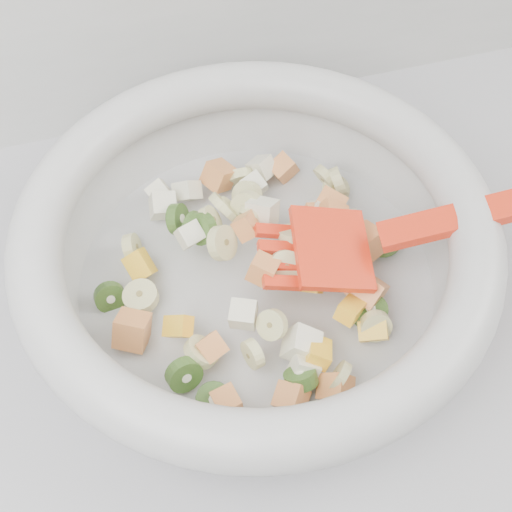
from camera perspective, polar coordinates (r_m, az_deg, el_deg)
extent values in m
cylinder|color=#BCBCBA|center=(0.58, 0.00, -2.20)|extent=(0.30, 0.30, 0.02)
torus|color=#BCBCBA|center=(0.53, 0.00, 1.98)|extent=(0.37, 0.37, 0.04)
cylinder|color=#C9C386|center=(0.57, -3.66, 2.81)|extent=(0.02, 0.03, 0.03)
cylinder|color=#C9C386|center=(0.57, -0.13, 3.33)|extent=(0.03, 0.03, 0.03)
cylinder|color=#C9C386|center=(0.59, -2.77, 4.11)|extent=(0.02, 0.03, 0.03)
cylinder|color=#C9C386|center=(0.51, -0.26, -7.85)|extent=(0.01, 0.03, 0.03)
cylinder|color=#C9C386|center=(0.56, -9.21, -3.22)|extent=(0.04, 0.04, 0.01)
cylinder|color=#C9C386|center=(0.54, 9.54, -5.54)|extent=(0.03, 0.02, 0.03)
cylinder|color=#C9C386|center=(0.55, -2.72, 1.05)|extent=(0.03, 0.03, 0.04)
cylinder|color=#C9C386|center=(0.53, 2.36, -0.90)|extent=(0.04, 0.03, 0.03)
cylinder|color=#C9C386|center=(0.59, -9.88, 0.67)|extent=(0.02, 0.03, 0.03)
cylinder|color=#C9C386|center=(0.62, 6.59, 5.90)|extent=(0.02, 0.04, 0.04)
cylinder|color=#C9C386|center=(0.63, -1.32, 6.37)|extent=(0.03, 0.02, 0.03)
cylinder|color=#C9C386|center=(0.63, 6.41, 5.31)|extent=(0.03, 0.03, 0.03)
cylinder|color=#C9C386|center=(0.52, 1.28, -5.52)|extent=(0.03, 0.02, 0.03)
cylinder|color=#C9C386|center=(0.58, -2.10, 3.70)|extent=(0.02, 0.04, 0.03)
cylinder|color=#C9C386|center=(0.52, -4.40, -7.66)|extent=(0.03, 0.04, 0.03)
cylinder|color=#C9C386|center=(0.58, -0.68, 3.87)|extent=(0.04, 0.03, 0.04)
cylinder|color=#C9C386|center=(0.55, 3.05, 1.80)|extent=(0.03, 0.03, 0.02)
cylinder|color=#C9C386|center=(0.60, -0.73, 4.80)|extent=(0.03, 0.04, 0.03)
cylinder|color=#C9C386|center=(0.52, 6.66, -9.58)|extent=(0.02, 0.03, 0.03)
cylinder|color=#C9C386|center=(0.63, 5.60, 6.29)|extent=(0.02, 0.03, 0.03)
cube|color=#F3994C|center=(0.63, 2.20, 7.05)|extent=(0.03, 0.03, 0.03)
cube|color=#F3994C|center=(0.51, -2.37, -11.58)|extent=(0.02, 0.02, 0.02)
cube|color=#F3994C|center=(0.58, 5.95, 2.88)|extent=(0.04, 0.03, 0.03)
cube|color=#F3994C|center=(0.52, -3.64, -7.35)|extent=(0.03, 0.03, 0.03)
cube|color=#F3994C|center=(0.54, -9.89, -5.88)|extent=(0.04, 0.04, 0.03)
cube|color=#F3994C|center=(0.58, 8.86, 1.07)|extent=(0.03, 0.03, 0.03)
cube|color=#F3994C|center=(0.58, 4.86, 2.88)|extent=(0.03, 0.02, 0.03)
cube|color=#F3994C|center=(0.58, 5.91, 2.65)|extent=(0.03, 0.02, 0.03)
cube|color=#F3994C|center=(0.55, 8.89, -2.68)|extent=(0.04, 0.04, 0.03)
cube|color=#F3994C|center=(0.55, 4.87, -1.08)|extent=(0.03, 0.03, 0.03)
cube|color=#F3994C|center=(0.56, -0.74, 2.41)|extent=(0.03, 0.03, 0.03)
cube|color=#F3994C|center=(0.51, 2.84, -11.29)|extent=(0.03, 0.03, 0.03)
cube|color=#F3994C|center=(0.62, -2.99, 6.44)|extent=(0.04, 0.03, 0.03)
cube|color=#F3994C|center=(0.53, 0.57, -1.11)|extent=(0.03, 0.03, 0.03)
cube|color=#F3994C|center=(0.59, 5.86, 4.00)|extent=(0.03, 0.03, 0.02)
cube|color=#F3994C|center=(0.52, 6.39, -10.44)|extent=(0.03, 0.03, 0.03)
cylinder|color=#5E9E34|center=(0.52, -5.78, -9.43)|extent=(0.04, 0.02, 0.04)
cylinder|color=#5E9E34|center=(0.56, -4.34, 2.20)|extent=(0.03, 0.03, 0.03)
cylinder|color=#5E9E34|center=(0.59, -6.27, 2.96)|extent=(0.03, 0.03, 0.03)
cylinder|color=#5E9E34|center=(0.51, -3.41, -11.37)|extent=(0.04, 0.04, 0.03)
cylinder|color=#5E9E34|center=(0.57, -4.85, 2.35)|extent=(0.03, 0.03, 0.04)
cylinder|color=#5E9E34|center=(0.57, -11.60, -3.25)|extent=(0.03, 0.02, 0.03)
cylinder|color=#5E9E34|center=(0.55, 9.08, -4.43)|extent=(0.03, 0.03, 0.02)
cylinder|color=#5E9E34|center=(0.60, 10.20, 1.09)|extent=(0.04, 0.04, 0.02)
cylinder|color=#5E9E34|center=(0.52, 3.60, -9.73)|extent=(0.03, 0.03, 0.03)
cube|color=silver|center=(0.56, -5.32, 1.70)|extent=(0.02, 0.03, 0.02)
cube|color=silver|center=(0.52, 3.81, -9.11)|extent=(0.03, 0.03, 0.03)
cube|color=silver|center=(0.61, -5.53, 5.20)|extent=(0.03, 0.03, 0.03)
cube|color=silver|center=(0.59, 4.96, 3.19)|extent=(0.03, 0.03, 0.03)
cube|color=silver|center=(0.60, -7.48, 4.01)|extent=(0.03, 0.03, 0.03)
cube|color=silver|center=(0.62, -7.77, 5.11)|extent=(0.03, 0.03, 0.03)
cube|color=silver|center=(0.63, 0.46, 7.06)|extent=(0.03, 0.03, 0.03)
cube|color=silver|center=(0.57, 0.50, 3.49)|extent=(0.03, 0.04, 0.03)
cube|color=silver|center=(0.53, 3.66, -7.08)|extent=(0.04, 0.03, 0.03)
cube|color=silver|center=(0.61, -0.16, 5.68)|extent=(0.03, 0.03, 0.03)
cube|color=silver|center=(0.59, 6.99, 2.81)|extent=(0.03, 0.03, 0.03)
cube|color=silver|center=(0.52, -1.03, -4.68)|extent=(0.03, 0.03, 0.02)
cube|color=yellow|center=(0.53, -6.26, -5.63)|extent=(0.03, 0.03, 0.03)
cube|color=yellow|center=(0.52, 4.99, -7.68)|extent=(0.03, 0.03, 0.02)
cube|color=yellow|center=(0.57, -9.30, -0.74)|extent=(0.03, 0.03, 0.03)
cube|color=yellow|center=(0.54, 7.58, -4.26)|extent=(0.03, 0.03, 0.02)
cube|color=yellow|center=(0.54, 4.42, -1.70)|extent=(0.03, 0.03, 0.03)
cube|color=yellow|center=(0.58, 5.67, 2.46)|extent=(0.03, 0.03, 0.02)
cube|color=yellow|center=(0.54, 9.36, -5.94)|extent=(0.03, 0.02, 0.02)
cube|color=red|center=(0.54, 6.09, 0.59)|extent=(0.07, 0.08, 0.03)
cube|color=red|center=(0.55, 1.46, 2.00)|extent=(0.03, 0.02, 0.01)
cube|color=red|center=(0.54, 1.69, 0.66)|extent=(0.03, 0.02, 0.01)
cube|color=red|center=(0.53, 1.92, -0.72)|extent=(0.03, 0.02, 0.01)
cube|color=red|center=(0.52, 2.15, -2.15)|extent=(0.03, 0.02, 0.01)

